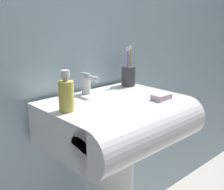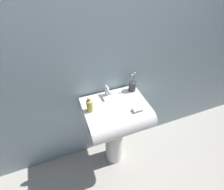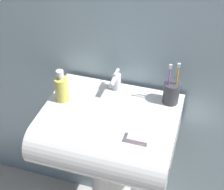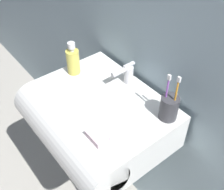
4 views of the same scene
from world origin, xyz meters
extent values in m
cube|color=#9EB7C1|center=(0.00, 0.24, 1.20)|extent=(5.00, 0.05, 2.40)
cylinder|color=white|center=(0.00, 0.00, 0.36)|extent=(0.20, 0.20, 0.72)
cube|color=white|center=(0.00, 0.00, 0.81)|extent=(0.58, 0.39, 0.17)
cylinder|color=white|center=(0.00, -0.20, 0.81)|extent=(0.58, 0.17, 0.17)
cylinder|color=silver|center=(-0.02, 0.15, 0.93)|extent=(0.04, 0.04, 0.08)
cylinder|color=silver|center=(-0.02, 0.10, 0.97)|extent=(0.02, 0.09, 0.02)
cube|color=silver|center=(-0.02, 0.15, 0.98)|extent=(0.01, 0.06, 0.01)
cylinder|color=#38383D|center=(0.23, 0.13, 0.94)|extent=(0.07, 0.07, 0.10)
cylinder|color=purple|center=(0.22, 0.12, 0.99)|extent=(0.01, 0.01, 0.16)
cube|color=white|center=(0.22, 0.12, 1.08)|extent=(0.01, 0.01, 0.02)
cylinder|color=orange|center=(0.25, 0.13, 0.99)|extent=(0.01, 0.01, 0.17)
cube|color=white|center=(0.25, 0.13, 1.09)|extent=(0.01, 0.01, 0.02)
cylinder|color=gold|center=(-0.23, 0.00, 0.95)|extent=(0.06, 0.06, 0.11)
cylinder|color=silver|center=(-0.23, 0.00, 1.02)|extent=(0.02, 0.02, 0.02)
cylinder|color=silver|center=(-0.23, 0.00, 1.04)|extent=(0.03, 0.03, 0.03)
cube|color=silver|center=(0.15, -0.15, 0.91)|extent=(0.08, 0.05, 0.02)
camera|label=1|loc=(-0.78, -0.84, 1.23)|focal=45.00mm
camera|label=2|loc=(-0.42, -1.05, 1.99)|focal=28.00mm
camera|label=3|loc=(0.33, -1.07, 1.85)|focal=55.00mm
camera|label=4|loc=(0.68, -0.50, 1.67)|focal=45.00mm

